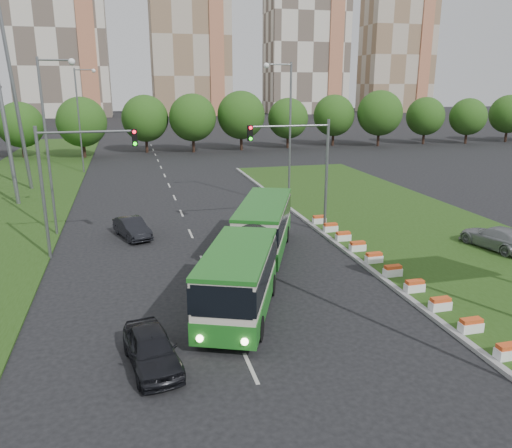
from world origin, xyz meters
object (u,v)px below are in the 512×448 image
object	(u,v)px
traffic_mast_median	(305,159)
pedestrian	(223,320)
shopping_trolley	(238,333)
car_left_far	(132,228)
traffic_mast_left	(70,171)
car_left_near	(152,349)
car_median	(497,238)
articulated_bus	(249,247)

from	to	relation	value
traffic_mast_median	pedestrian	distance (m)	16.61
traffic_mast_median	shopping_trolley	distance (m)	16.55
car_left_far	pedestrian	bearing A→B (deg)	-96.48
traffic_mast_left	shopping_trolley	world-z (taller)	traffic_mast_left
traffic_mast_left	car_left_near	bearing A→B (deg)	-74.72
car_median	car_left_far	bearing A→B (deg)	-32.46
car_median	traffic_mast_left	bearing A→B (deg)	-23.51
articulated_bus	pedestrian	xyz separation A→B (m)	(-2.69, -6.68, -0.81)
articulated_bus	shopping_trolley	world-z (taller)	articulated_bus
traffic_mast_left	pedestrian	xyz separation A→B (m)	(6.79, -12.65, -4.42)
shopping_trolley	car_median	bearing A→B (deg)	31.34
traffic_mast_median	traffic_mast_left	size ratio (longest dim) A/B	1.00
car_left_near	car_median	distance (m)	23.60
car_median	shopping_trolley	distance (m)	19.82
car_left_far	car_median	xyz separation A→B (m)	(22.51, -8.68, 0.18)
car_left_near	pedestrian	xyz separation A→B (m)	(2.99, 1.26, 0.20)
traffic_mast_median	articulated_bus	xyz separation A→B (m)	(-5.68, -6.98, -3.61)
car_left_near	pedestrian	distance (m)	3.25
traffic_mast_median	car_left_near	size ratio (longest dim) A/B	1.87
traffic_mast_median	car_left_far	size ratio (longest dim) A/B	1.91
traffic_mast_left	car_left_far	size ratio (longest dim) A/B	1.91
car_left_far	shopping_trolley	xyz separation A→B (m)	(4.03, -15.82, -0.41)
traffic_mast_left	car_median	xyz separation A→B (m)	(25.87, -5.56, -4.48)
traffic_mast_median	pedestrian	world-z (taller)	traffic_mast_median
articulated_bus	pedestrian	bearing A→B (deg)	-89.45
car_left_far	pedestrian	world-z (taller)	pedestrian
pedestrian	traffic_mast_left	bearing A→B (deg)	22.78
car_left_far	car_median	bearing A→B (deg)	-39.83
traffic_mast_median	traffic_mast_left	bearing A→B (deg)	-176.23
traffic_mast_left	car_left_near	distance (m)	15.14
traffic_mast_median	shopping_trolley	world-z (taller)	traffic_mast_median
car_left_far	pedestrian	size ratio (longest dim) A/B	2.26
pedestrian	car_left_far	bearing A→B (deg)	6.85
car_left_near	car_median	bearing A→B (deg)	11.41
car_left_near	traffic_mast_median	bearing A→B (deg)	43.38
traffic_mast_left	pedestrian	world-z (taller)	traffic_mast_left
traffic_mast_left	articulated_bus	size ratio (longest dim) A/B	0.46
car_left_far	traffic_mast_median	bearing A→B (deg)	-28.92
car_left_near	shopping_trolley	distance (m)	3.81
traffic_mast_median	traffic_mast_left	world-z (taller)	same
car_left_far	car_left_near	bearing A→B (deg)	-107.26
traffic_mast_median	shopping_trolley	bearing A→B (deg)	-119.55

